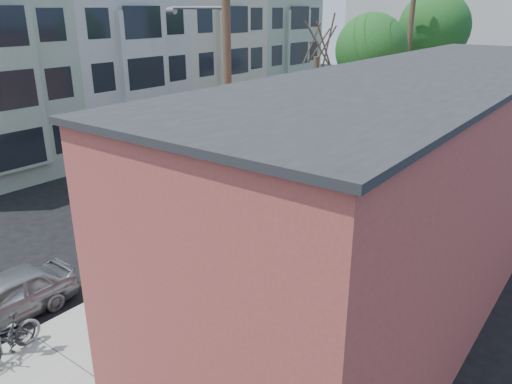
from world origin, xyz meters
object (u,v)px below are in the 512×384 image
Objects in this scene: car_3 at (326,152)px; cyclist at (156,279)px; tree_bare at (314,130)px; parked_bike_a at (7,339)px; parking_meter_near at (177,236)px; patio_chair_a at (199,335)px; bus at (362,103)px; patio_chair_b at (151,372)px; car_2 at (268,181)px; car_0 at (3,298)px; utility_pole_near at (226,94)px; tree_leafy_far at (434,28)px; car_4 at (367,132)px; patron_grey at (260,282)px; parking_meter_far at (316,170)px; parked_bike_b at (2,339)px; tree_leafy_mid at (371,50)px; car_1 at (188,212)px.

cyclist is at bearing -73.71° from car_3.
parked_bike_a is (-0.16, -13.87, -2.53)m from tree_bare.
patio_chair_a is (3.87, -3.10, -0.39)m from parking_meter_near.
tree_bare is at bearing -70.19° from bus.
car_2 is at bearing 131.42° from patio_chair_b.
car_0 is at bearing 138.71° from parked_bike_a.
tree_leafy_far is at bearing 88.79° from utility_pole_near.
car_4 reaches higher than parked_bike_a.
patron_grey is (3.40, -8.45, -2.25)m from tree_bare.
patron_grey is 0.92× the size of parked_bike_a.
parking_meter_far is 0.70× the size of parked_bike_a.
parked_bike_b is at bearing -90.60° from tree_leafy_far.
parked_bike_a is at bearing -90.68° from tree_bare.
patio_chair_a is at bearing -79.66° from car_4.
tree_leafy_far is 27.59m from patio_chair_b.
tree_leafy_mid reaches higher than car_1.
patio_chair_a is at bearing 109.87° from patio_chair_b.
patron_grey reaches higher than car_2.
car_0 reaches higher than car_2.
utility_pole_near is 2.11× the size of car_4.
bus is at bearing 98.17° from car_2.
car_1 is 22.06m from bus.
parked_bike_a is 0.15m from parked_bike_b.
tree_leafy_mid is at bearing 117.97° from patio_chair_b.
cyclist reaches higher than car_2.
bus is at bearing 108.42° from tree_bare.
patio_chair_a is at bearing -56.46° from utility_pole_near.
car_4 reaches higher than parked_bike_b.
tree_leafy_far is (0.41, 19.36, 1.58)m from utility_pole_near.
patron_grey reaches higher than car_4.
car_4 is at bearing 96.83° from utility_pole_near.
car_3 reaches higher than car_0.
bus reaches higher than car_2.
car_2 is 16.97m from bus.
parking_meter_far is 4.00m from car_3.
patio_chair_a is 0.20× the size of car_2.
parking_meter_far is 7.88m from utility_pole_near.
parking_meter_far is at bearing -70.63° from bus.
car_1 is at bearing 125.98° from parking_meter_near.
tree_bare reaches higher than parking_meter_far.
car_4 is at bearing -67.03° from cyclist.
patron_grey is 0.33× the size of car_1.
car_2 is at bearing -164.49° from tree_bare.
tree_bare is at bearing -172.17° from patron_grey.
cyclist is at bearing -54.10° from car_1.
parking_meter_far is at bearing 91.23° from utility_pole_near.
utility_pole_near is at bearing -87.51° from car_4.
parking_meter_near is 1.41× the size of patio_chair_a.
utility_pole_near is (0.14, 2.53, 4.43)m from parking_meter_near.
parking_meter_far is 9.51m from car_4.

